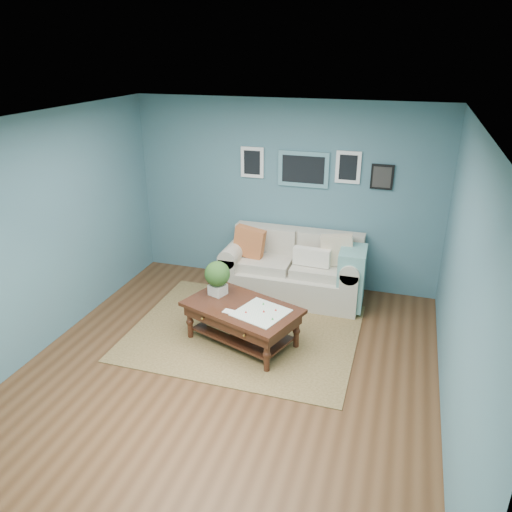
% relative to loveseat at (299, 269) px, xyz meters
% --- Properties ---
extents(room_shell, '(5.00, 5.02, 2.70)m').
position_rel_loveseat_xyz_m(room_shell, '(-0.34, -1.97, 0.94)').
color(room_shell, brown).
rests_on(room_shell, ground).
extents(area_rug, '(2.79, 2.23, 0.01)m').
position_rel_loveseat_xyz_m(area_rug, '(-0.43, -1.19, -0.41)').
color(area_rug, brown).
rests_on(area_rug, ground).
extents(loveseat, '(1.98, 0.90, 1.02)m').
position_rel_loveseat_xyz_m(loveseat, '(0.00, 0.00, 0.00)').
color(loveseat, beige).
rests_on(loveseat, ground).
extents(coffee_table, '(1.53, 1.19, 0.94)m').
position_rel_loveseat_xyz_m(coffee_table, '(-0.44, -1.38, 0.00)').
color(coffee_table, black).
rests_on(coffee_table, ground).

